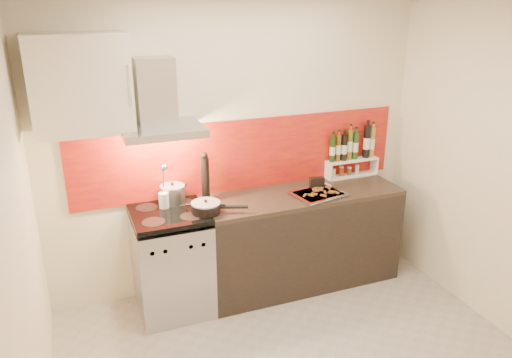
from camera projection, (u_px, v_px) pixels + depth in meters
name	position (u px, v px, depth m)	size (l,w,h in m)	color
back_wall	(237.00, 147.00, 4.39)	(3.40, 0.02, 2.60)	silver
left_wall	(18.00, 252.00, 2.59)	(0.02, 2.80, 2.60)	silver
right_wall	(512.00, 173.00, 3.75)	(0.02, 2.80, 2.60)	silver
backsplash	(243.00, 155.00, 4.43)	(3.00, 0.02, 0.64)	#9F081C
range_stove	(172.00, 263.00, 4.19)	(0.60, 0.60, 0.91)	#B7B7BA
counter	(301.00, 238.00, 4.60)	(1.80, 0.60, 0.90)	black
range_hood	(158.00, 107.00, 3.86)	(0.62, 0.50, 0.61)	#B7B7BA
upper_cabinet	(81.00, 84.00, 3.59)	(0.70, 0.35, 0.72)	silver
stock_pot	(173.00, 194.00, 4.18)	(0.21, 0.21, 0.18)	#B7B7BA
saute_pan	(207.00, 207.00, 4.01)	(0.44, 0.25, 0.11)	black
utensil_jar	(164.00, 195.00, 4.06)	(0.08, 0.13, 0.40)	silver
pepper_mill	(205.00, 178.00, 4.19)	(0.07, 0.07, 0.44)	black
step_shelf	(352.00, 154.00, 4.78)	(0.53, 0.14, 0.49)	white
caddy_box	(317.00, 183.00, 4.50)	(0.13, 0.05, 0.11)	black
baking_tray	(319.00, 194.00, 4.38)	(0.49, 0.41, 0.03)	silver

